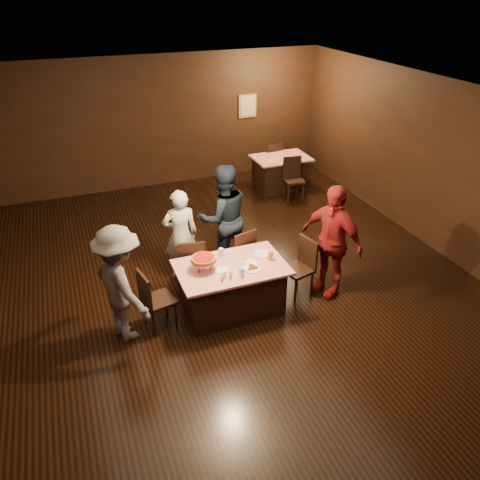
# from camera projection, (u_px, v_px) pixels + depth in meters

# --- Properties ---
(room) EXTENTS (10.00, 10.04, 3.02)m
(room) POSITION_uv_depth(u_px,v_px,m) (234.00, 170.00, 6.41)
(room) COLOR black
(room) RESTS_ON ground
(main_table) EXTENTS (1.60, 1.00, 0.77)m
(main_table) POSITION_uv_depth(u_px,v_px,m) (231.00, 288.00, 6.99)
(main_table) COLOR #A80D0B
(main_table) RESTS_ON ground
(back_table) EXTENTS (1.30, 0.90, 0.77)m
(back_table) POSITION_uv_depth(u_px,v_px,m) (280.00, 173.00, 11.09)
(back_table) COLOR red
(back_table) RESTS_ON ground
(chair_far_left) EXTENTS (0.50, 0.50, 0.95)m
(chair_far_left) POSITION_uv_depth(u_px,v_px,m) (192.00, 263.00, 7.43)
(chair_far_left) COLOR black
(chair_far_left) RESTS_ON ground
(chair_far_right) EXTENTS (0.51, 0.51, 0.95)m
(chair_far_right) POSITION_uv_depth(u_px,v_px,m) (239.00, 254.00, 7.68)
(chair_far_right) COLOR black
(chair_far_right) RESTS_ON ground
(chair_end_left) EXTENTS (0.50, 0.50, 0.95)m
(chair_end_left) POSITION_uv_depth(u_px,v_px,m) (158.00, 299.00, 6.60)
(chair_end_left) COLOR black
(chair_end_left) RESTS_ON ground
(chair_end_right) EXTENTS (0.51, 0.51, 0.95)m
(chair_end_right) POSITION_uv_depth(u_px,v_px,m) (298.00, 268.00, 7.29)
(chair_end_right) COLOR black
(chair_end_right) RESTS_ON ground
(chair_back_near) EXTENTS (0.47, 0.47, 0.95)m
(chair_back_near) POSITION_uv_depth(u_px,v_px,m) (294.00, 179.00, 10.48)
(chair_back_near) COLOR black
(chair_back_near) RESTS_ON ground
(chair_back_far) EXTENTS (0.46, 0.46, 0.95)m
(chair_back_far) POSITION_uv_depth(u_px,v_px,m) (270.00, 161.00, 11.54)
(chair_back_far) COLOR black
(chair_back_far) RESTS_ON ground
(diner_white_jacket) EXTENTS (0.60, 0.42, 1.57)m
(diner_white_jacket) POSITION_uv_depth(u_px,v_px,m) (181.00, 235.00, 7.59)
(diner_white_jacket) COLOR silver
(diner_white_jacket) RESTS_ON ground
(diner_navy_hoodie) EXTENTS (0.92, 0.73, 1.86)m
(diner_navy_hoodie) POSITION_uv_depth(u_px,v_px,m) (224.00, 217.00, 7.82)
(diner_navy_hoodie) COLOR black
(diner_navy_hoodie) RESTS_ON ground
(diner_grey_knit) EXTENTS (1.01, 1.27, 1.72)m
(diner_grey_knit) POSITION_uv_depth(u_px,v_px,m) (121.00, 285.00, 6.25)
(diner_grey_knit) COLOR slate
(diner_grey_knit) RESTS_ON ground
(diner_red_shirt) EXTENTS (0.85, 1.17, 1.84)m
(diner_red_shirt) POSITION_uv_depth(u_px,v_px,m) (331.00, 241.00, 7.15)
(diner_red_shirt) COLOR maroon
(diner_red_shirt) RESTS_ON ground
(pizza_stand) EXTENTS (0.38, 0.38, 0.22)m
(pizza_stand) POSITION_uv_depth(u_px,v_px,m) (203.00, 259.00, 6.63)
(pizza_stand) COLOR black
(pizza_stand) RESTS_ON main_table
(plate_with_slice) EXTENTS (0.25, 0.25, 0.06)m
(plate_with_slice) POSITION_uv_depth(u_px,v_px,m) (252.00, 268.00, 6.72)
(plate_with_slice) COLOR white
(plate_with_slice) RESTS_ON main_table
(plate_empty) EXTENTS (0.25, 0.25, 0.01)m
(plate_empty) POSITION_uv_depth(u_px,v_px,m) (262.00, 254.00, 7.09)
(plate_empty) COLOR white
(plate_empty) RESTS_ON main_table
(glass_front_left) EXTENTS (0.08, 0.08, 0.14)m
(glass_front_left) POSITION_uv_depth(u_px,v_px,m) (242.00, 272.00, 6.54)
(glass_front_left) COLOR silver
(glass_front_left) RESTS_ON main_table
(glass_amber) EXTENTS (0.08, 0.08, 0.14)m
(glass_amber) POSITION_uv_depth(u_px,v_px,m) (270.00, 256.00, 6.92)
(glass_amber) COLOR #BF7F26
(glass_amber) RESTS_ON main_table
(glass_back) EXTENTS (0.08, 0.08, 0.14)m
(glass_back) POSITION_uv_depth(u_px,v_px,m) (221.00, 253.00, 7.00)
(glass_back) COLOR silver
(glass_back) RESTS_ON main_table
(condiments) EXTENTS (0.17, 0.10, 0.09)m
(condiments) POSITION_uv_depth(u_px,v_px,m) (226.00, 276.00, 6.49)
(condiments) COLOR silver
(condiments) RESTS_ON main_table
(napkin_center) EXTENTS (0.19, 0.19, 0.01)m
(napkin_center) POSITION_uv_depth(u_px,v_px,m) (250.00, 262.00, 6.90)
(napkin_center) COLOR white
(napkin_center) RESTS_ON main_table
(napkin_left) EXTENTS (0.21, 0.21, 0.01)m
(napkin_left) POSITION_uv_depth(u_px,v_px,m) (223.00, 270.00, 6.71)
(napkin_left) COLOR white
(napkin_left) RESTS_ON main_table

